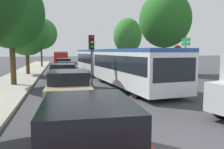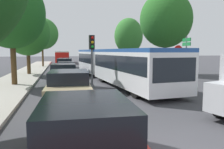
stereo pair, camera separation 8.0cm
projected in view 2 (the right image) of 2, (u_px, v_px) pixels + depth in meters
The scene contains 17 objects.
kerb_strip_left at pixel (28, 73), 23.65m from camera, with size 3.20×51.14×0.14m, color #9E998E.
articulated_bus at pixel (113, 63), 17.73m from camera, with size 4.14×17.25×2.54m.
city_bus_rear at pixel (62, 56), 44.30m from camera, with size 2.64×11.05×2.37m.
queued_car_red at pixel (85, 137), 4.22m from camera, with size 2.02×4.34×1.48m.
queued_car_tan at pixel (69, 87), 10.03m from camera, with size 2.07×4.44×1.51m.
queued_car_green at pixel (64, 74), 15.78m from camera, with size 2.04×4.37×1.49m.
queued_car_navy at pixel (66, 69), 21.50m from camera, with size 1.85×3.98×1.35m.
queued_car_graphite at pixel (65, 64), 26.77m from camera, with size 2.08×4.46×1.52m.
queued_car_blue at pixel (65, 62), 32.42m from camera, with size 1.93×4.15×1.41m.
traffic_light at pixel (92, 50), 13.83m from camera, with size 0.35×0.38×3.40m.
no_entry_sign at pixel (178, 58), 15.97m from camera, with size 0.70×0.08×2.82m.
direction_sign_post at pixel (186, 49), 17.64m from camera, with size 0.22×1.40×3.60m.
tree_left_mid at pixel (10, 14), 14.41m from camera, with size 4.40×4.40×7.31m.
tree_left_far at pixel (27, 33), 21.40m from camera, with size 4.31×4.31×6.40m.
tree_left_distant at pixel (43, 35), 32.09m from camera, with size 4.71×4.71×7.26m.
tree_right_mid at pixel (166, 21), 21.74m from camera, with size 5.14×5.14×8.30m.
tree_right_far at pixel (128, 37), 32.29m from camera, with size 4.20×4.20×7.24m.
Camera 2 is at (-2.38, -4.44, 2.39)m, focal length 35.00 mm.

